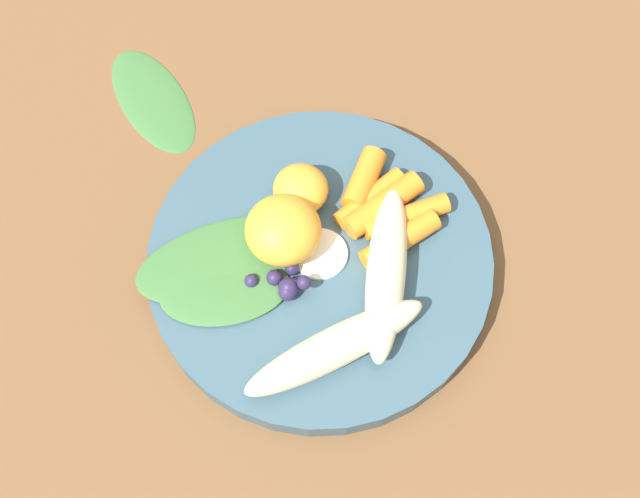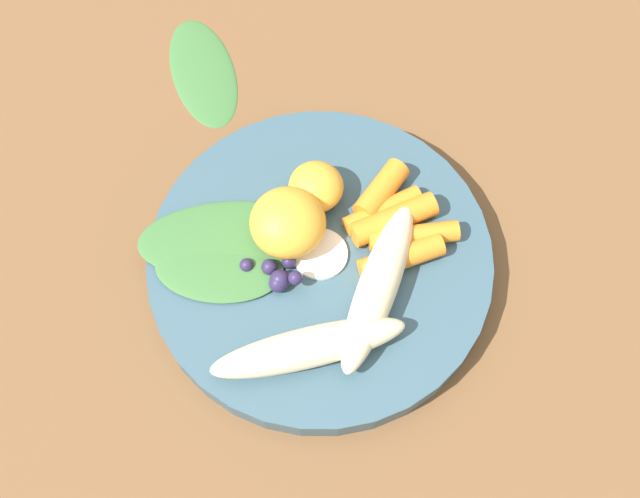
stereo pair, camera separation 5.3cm
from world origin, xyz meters
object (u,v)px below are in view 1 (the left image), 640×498
object	(u,v)px
banana_peeled_left	(386,272)
kale_leaf_stray	(152,98)
bowl	(320,261)
banana_peeled_right	(341,346)
orange_segment_near	(283,230)

from	to	relation	value
banana_peeled_left	kale_leaf_stray	distance (m)	0.25
bowl	banana_peeled_left	xyz separation A→B (m)	(0.03, 0.04, 0.03)
banana_peeled_left	banana_peeled_right	size ratio (longest dim) A/B	1.00
banana_peeled_left	banana_peeled_right	distance (m)	0.06
bowl	orange_segment_near	size ratio (longest dim) A/B	4.62
banana_peeled_right	orange_segment_near	distance (m)	0.09
bowl	banana_peeled_right	bearing A→B (deg)	3.23
banana_peeled_right	orange_segment_near	size ratio (longest dim) A/B	2.46
orange_segment_near	kale_leaf_stray	xyz separation A→B (m)	(-0.16, -0.09, -0.04)
kale_leaf_stray	banana_peeled_right	bearing A→B (deg)	-176.79
banana_peeled_left	banana_peeled_right	bearing A→B (deg)	156.12
banana_peeled_left	kale_leaf_stray	world-z (taller)	banana_peeled_left
orange_segment_near	banana_peeled_left	bearing A→B (deg)	60.13
banana_peeled_left	kale_leaf_stray	bearing A→B (deg)	53.88
orange_segment_near	kale_leaf_stray	size ratio (longest dim) A/B	0.46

